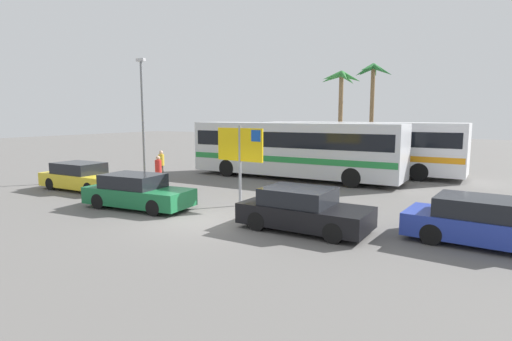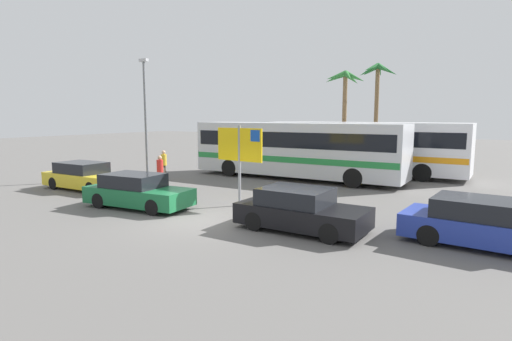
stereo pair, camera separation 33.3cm
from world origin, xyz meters
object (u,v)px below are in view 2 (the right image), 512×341
at_px(bus_rear_coach, 362,145).
at_px(car_yellow, 85,176).
at_px(bus_front_coach, 296,148).
at_px(car_green, 137,192).
at_px(pedestrian_by_bus, 160,169).
at_px(car_black, 300,210).
at_px(ferry_sign, 240,148).
at_px(car_blue, 488,224).
at_px(pedestrian_crossing_lot, 164,162).

relative_size(bus_rear_coach, car_yellow, 2.70).
bearing_deg(bus_front_coach, car_green, -101.36).
distance_m(bus_rear_coach, car_yellow, 15.81).
bearing_deg(pedestrian_by_bus, car_black, 44.32).
bearing_deg(ferry_sign, car_blue, 0.47).
height_order(car_yellow, car_blue, same).
xyz_separation_m(car_blue, pedestrian_crossing_lot, (-16.14, 4.17, 0.33)).
distance_m(bus_rear_coach, pedestrian_by_bus, 12.30).
bearing_deg(bus_rear_coach, car_blue, -58.81).
distance_m(car_yellow, pedestrian_crossing_lot, 4.51).
height_order(car_green, pedestrian_crossing_lot, pedestrian_crossing_lot).
bearing_deg(car_yellow, ferry_sign, 5.20).
bearing_deg(pedestrian_by_bus, bus_rear_coach, 118.84).
bearing_deg(bus_front_coach, bus_rear_coach, 56.69).
distance_m(car_black, pedestrian_crossing_lot, 12.29).
xyz_separation_m(bus_front_coach, bus_rear_coach, (2.56, 3.89, 0.00)).
distance_m(car_yellow, pedestrian_by_bus, 3.63).
bearing_deg(pedestrian_by_bus, car_blue, 55.36).
distance_m(ferry_sign, pedestrian_by_bus, 6.02).
xyz_separation_m(car_blue, pedestrian_by_bus, (-14.33, 2.05, 0.31)).
bearing_deg(car_green, car_black, -1.77).
distance_m(car_black, car_yellow, 12.11).
bearing_deg(car_blue, car_black, -163.12).
bearing_deg(car_black, bus_rear_coach, 100.31).
height_order(ferry_sign, pedestrian_by_bus, ferry_sign).
bearing_deg(car_green, car_blue, 2.12).
xyz_separation_m(ferry_sign, pedestrian_crossing_lot, (-7.52, 3.44, -1.36)).
bearing_deg(pedestrian_crossing_lot, car_blue, -21.90).
bearing_deg(car_green, pedestrian_by_bus, 117.78).
bearing_deg(car_yellow, car_green, -16.28).
distance_m(pedestrian_crossing_lot, pedestrian_by_bus, 2.79).
height_order(bus_rear_coach, car_blue, bus_rear_coach).
xyz_separation_m(car_yellow, car_green, (5.26, -1.43, -0.00)).
xyz_separation_m(bus_front_coach, pedestrian_by_bus, (-4.42, -6.20, -0.84)).
distance_m(bus_rear_coach, car_green, 14.55).
xyz_separation_m(ferry_sign, car_yellow, (-8.53, -0.94, -1.69)).
relative_size(ferry_sign, pedestrian_crossing_lot, 1.95).
bearing_deg(car_black, pedestrian_by_bus, 161.45).
distance_m(car_black, pedestrian_by_bus, 9.80).
height_order(car_yellow, car_green, same).
xyz_separation_m(ferry_sign, car_black, (3.54, -1.90, -1.69)).
height_order(bus_rear_coach, car_yellow, bus_rear_coach).
xyz_separation_m(car_green, pedestrian_by_bus, (-2.44, 3.69, 0.31)).
height_order(ferry_sign, pedestrian_crossing_lot, ferry_sign).
xyz_separation_m(bus_rear_coach, car_yellow, (-9.80, -12.35, -1.15)).
relative_size(bus_rear_coach, car_blue, 2.62).
height_order(bus_rear_coach, pedestrian_by_bus, bus_rear_coach).
height_order(bus_rear_coach, car_black, bus_rear_coach).
bearing_deg(car_blue, ferry_sign, 179.08).
bearing_deg(ferry_sign, car_green, -138.71).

